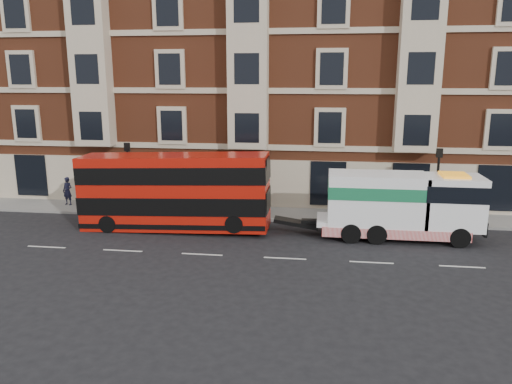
% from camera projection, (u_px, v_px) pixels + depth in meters
% --- Properties ---
extents(ground, '(120.00, 120.00, 0.00)m').
position_uv_depth(ground, '(202.00, 254.00, 23.99)').
color(ground, black).
rests_on(ground, ground).
extents(sidewalk, '(90.00, 3.00, 0.15)m').
position_uv_depth(sidewalk, '(230.00, 212.00, 31.21)').
color(sidewalk, slate).
rests_on(sidewalk, ground).
extents(victorian_terrace, '(45.00, 12.00, 20.40)m').
position_uv_depth(victorian_terrace, '(255.00, 52.00, 36.13)').
color(victorian_terrace, brown).
rests_on(victorian_terrace, ground).
extents(lamp_post_west, '(0.35, 0.15, 4.35)m').
position_uv_depth(lamp_post_west, '(129.00, 173.00, 30.15)').
color(lamp_post_west, black).
rests_on(lamp_post_west, sidewalk).
extents(lamp_post_east, '(0.35, 0.15, 4.35)m').
position_uv_depth(lamp_post_east, '(437.00, 181.00, 27.81)').
color(lamp_post_east, black).
rests_on(lamp_post_east, sidewalk).
extents(double_decker_bus, '(10.39, 2.39, 4.21)m').
position_uv_depth(double_decker_bus, '(174.00, 191.00, 27.44)').
color(double_decker_bus, '#BB150A').
rests_on(double_decker_bus, ground).
extents(tow_truck, '(8.32, 2.46, 3.47)m').
position_uv_depth(tow_truck, '(399.00, 205.00, 25.96)').
color(tow_truck, white).
rests_on(tow_truck, ground).
extents(pedestrian, '(0.74, 0.56, 1.84)m').
position_uv_depth(pedestrian, '(68.00, 191.00, 32.53)').
color(pedestrian, black).
rests_on(pedestrian, sidewalk).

